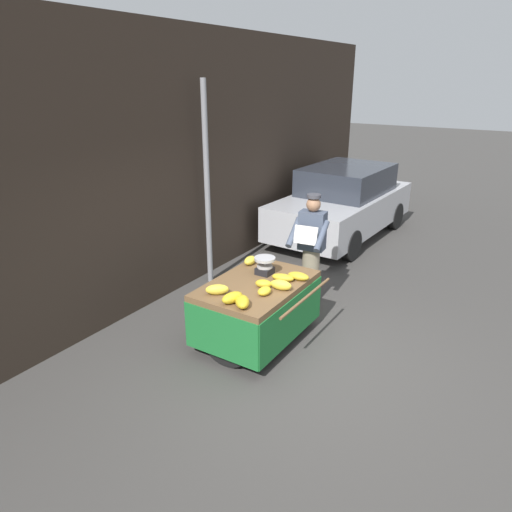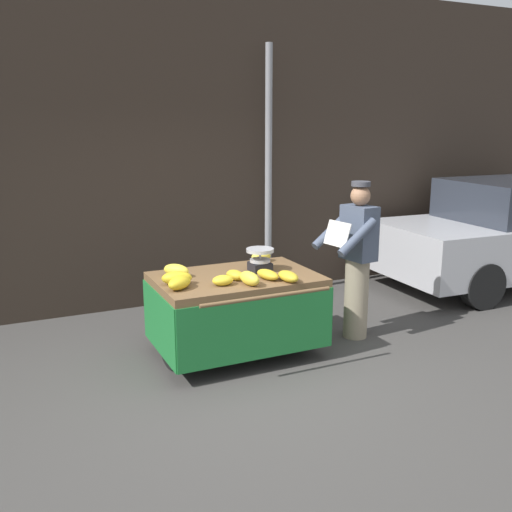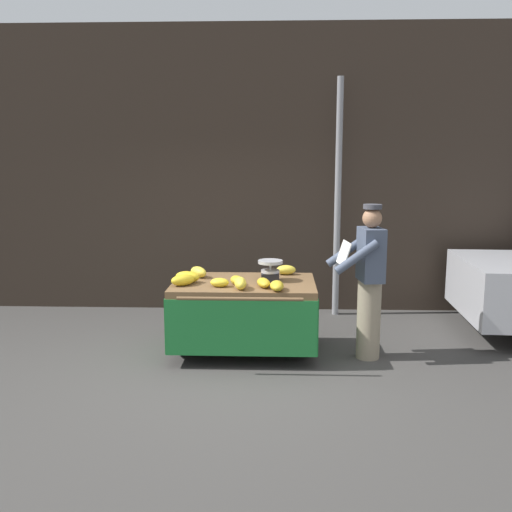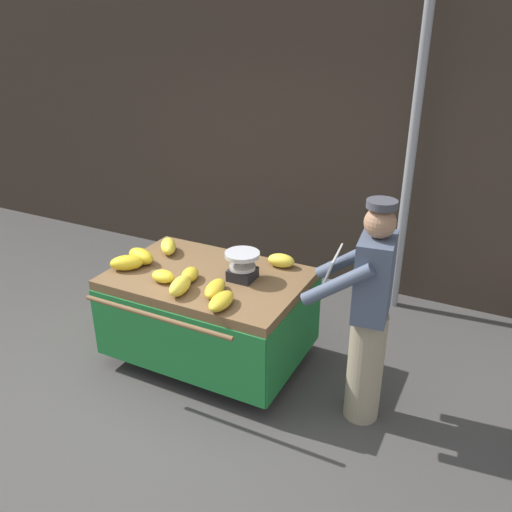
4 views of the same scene
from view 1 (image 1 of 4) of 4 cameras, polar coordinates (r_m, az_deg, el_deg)
name	(u,v)px [view 1 (image 1 of 4)]	position (r m, az deg, el deg)	size (l,w,h in m)	color
ground_plane	(296,362)	(5.93, 4.89, -12.78)	(60.00, 60.00, 0.00)	#423F3D
back_wall	(122,175)	(6.77, -16.02, 9.45)	(16.00, 0.24, 4.04)	#332821
street_pole	(207,187)	(7.58, -5.99, 8.38)	(0.09, 0.09, 3.28)	gray
banana_cart	(257,299)	(6.06, 0.09, -5.22)	(1.61, 1.27, 0.84)	brown
weighing_scale	(265,266)	(6.17, 1.08, -1.19)	(0.28, 0.28, 0.24)	black
banana_bunch_0	(242,302)	(5.34, -1.68, -5.61)	(0.16, 0.28, 0.12)	gold
banana_bunch_1	(232,298)	(5.43, -2.92, -5.09)	(0.15, 0.28, 0.13)	gold
banana_bunch_2	(264,284)	(5.81, 0.92, -3.39)	(0.13, 0.21, 0.10)	gold
banana_bunch_3	(217,289)	(5.65, -4.76, -4.10)	(0.13, 0.28, 0.13)	yellow
banana_bunch_4	(283,278)	(6.00, 3.30, -2.64)	(0.13, 0.29, 0.09)	gold
banana_bunch_5	(281,285)	(5.75, 3.07, -3.54)	(0.13, 0.27, 0.13)	yellow
banana_bunch_6	(299,276)	(6.05, 5.22, -2.46)	(0.14, 0.29, 0.10)	gold
banana_bunch_7	(264,291)	(5.62, 1.04, -4.30)	(0.14, 0.20, 0.10)	yellow
banana_bunch_8	(250,260)	(6.51, -0.73, -0.54)	(0.14, 0.23, 0.11)	yellow
vendor_person	(311,250)	(7.02, 6.75, 0.78)	(0.62, 0.57, 1.71)	gray
parked_car	(343,202)	(10.29, 10.59, 6.45)	(3.97, 1.87, 1.51)	#BCBCC1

